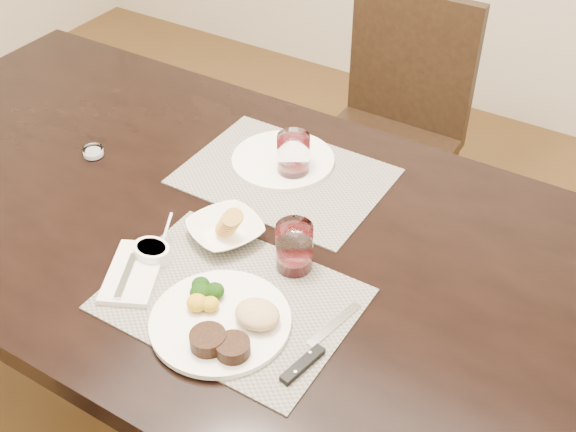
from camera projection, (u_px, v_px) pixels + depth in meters
The scene contains 14 objects.
ground_plane at pixel (236, 422), 2.04m from camera, with size 4.50×4.50×0.00m, color #4B3218.
dining_table at pixel (222, 246), 1.62m from camera, with size 2.00×1.00×0.75m.
chair_far at pixel (393, 121), 2.34m from camera, with size 0.42×0.42×0.90m.
placemat_near at pixel (231, 299), 1.37m from camera, with size 0.46×0.34×0.00m, color gray.
placemat_far at pixel (285, 176), 1.68m from camera, with size 0.46×0.34×0.00m, color gray.
dinner_plate at pixel (225, 322), 1.31m from camera, with size 0.26×0.26×0.05m.
napkin_fork at pixel (134, 272), 1.42m from camera, with size 0.16×0.20×0.02m.
steak_knife at pixel (311, 354), 1.26m from camera, with size 0.04×0.23×0.01m.
cracker_bowl at pixel (226, 230), 1.50m from camera, with size 0.20×0.20×0.07m.
sauce_ramekin at pixel (152, 252), 1.45m from camera, with size 0.08×0.12×0.06m.
wine_glass_near at pixel (294, 249), 1.41m from camera, with size 0.07×0.07×0.10m.
far_plate at pixel (283, 160), 1.72m from camera, with size 0.25×0.25×0.01m, color white.
wine_glass_far at pixel (293, 157), 1.66m from camera, with size 0.08×0.08×0.10m.
salt_cellar at pixel (93, 153), 1.74m from camera, with size 0.05×0.05×0.02m.
Camera 1 is at (0.76, -0.95, 1.75)m, focal length 45.00 mm.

